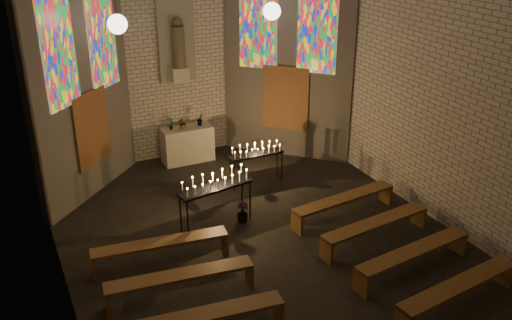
# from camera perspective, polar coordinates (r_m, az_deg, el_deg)

# --- Properties ---
(floor) EXTENTS (12.00, 12.00, 0.00)m
(floor) POSITION_cam_1_polar(r_m,az_deg,el_deg) (11.75, 2.23, -9.97)
(floor) COLOR black
(floor) RESTS_ON ground
(room) EXTENTS (8.22, 12.43, 7.00)m
(room) POSITION_cam_1_polar(r_m,az_deg,el_deg) (13.11, -4.50, 11.44)
(room) COLOR beige
(room) RESTS_ON ground
(altar) EXTENTS (1.40, 0.60, 1.00)m
(altar) POSITION_cam_1_polar(r_m,az_deg,el_deg) (15.96, -6.87, 1.57)
(altar) COLOR beige
(altar) RESTS_ON ground
(flower_vase_left) EXTENTS (0.21, 0.16, 0.36)m
(flower_vase_left) POSITION_cam_1_polar(r_m,az_deg,el_deg) (15.61, -8.54, 3.64)
(flower_vase_left) COLOR #4C723F
(flower_vase_left) RESTS_ON altar
(flower_vase_center) EXTENTS (0.31, 0.27, 0.35)m
(flower_vase_center) POSITION_cam_1_polar(r_m,az_deg,el_deg) (15.63, -7.28, 3.72)
(flower_vase_center) COLOR #4C723F
(flower_vase_center) RESTS_ON altar
(flower_vase_right) EXTENTS (0.22, 0.19, 0.35)m
(flower_vase_right) POSITION_cam_1_polar(r_m,az_deg,el_deg) (15.83, -5.60, 4.07)
(flower_vase_right) COLOR #4C723F
(flower_vase_right) RESTS_ON altar
(aisle_flower_pot) EXTENTS (0.34, 0.34, 0.48)m
(aisle_flower_pot) POSITION_cam_1_polar(r_m,az_deg,el_deg) (12.93, -1.36, -5.24)
(aisle_flower_pot) COLOR #4C723F
(aisle_flower_pot) RESTS_ON ground
(votive_stand_left) EXTENTS (1.75, 0.68, 1.25)m
(votive_stand_left) POSITION_cam_1_polar(r_m,az_deg,el_deg) (12.37, -4.08, -2.37)
(votive_stand_left) COLOR black
(votive_stand_left) RESTS_ON ground
(votive_stand_right) EXTENTS (1.42, 0.37, 1.04)m
(votive_stand_right) POSITION_cam_1_polar(r_m,az_deg,el_deg) (14.38, 0.02, 0.84)
(votive_stand_right) COLOR black
(votive_stand_right) RESTS_ON ground
(pew_left_0) EXTENTS (2.72, 0.69, 0.52)m
(pew_left_0) POSITION_cam_1_polar(r_m,az_deg,el_deg) (11.57, -9.53, -8.43)
(pew_left_0) COLOR brown
(pew_left_0) RESTS_ON ground
(pew_right_0) EXTENTS (2.72, 0.69, 0.52)m
(pew_right_0) POSITION_cam_1_polar(r_m,az_deg,el_deg) (13.18, 8.78, -4.04)
(pew_right_0) COLOR brown
(pew_right_0) RESTS_ON ground
(pew_left_1) EXTENTS (2.72, 0.69, 0.52)m
(pew_left_1) POSITION_cam_1_polar(r_m,az_deg,el_deg) (10.61, -7.61, -11.64)
(pew_left_1) COLOR brown
(pew_left_1) RESTS_ON ground
(pew_right_1) EXTENTS (2.72, 0.69, 0.52)m
(pew_right_1) POSITION_cam_1_polar(r_m,az_deg,el_deg) (12.35, 11.88, -6.38)
(pew_right_1) COLOR brown
(pew_right_1) RESTS_ON ground
(pew_left_2) EXTENTS (2.72, 0.69, 0.52)m
(pew_left_2) POSITION_cam_1_polar(r_m,az_deg,el_deg) (9.70, -5.25, -15.45)
(pew_left_2) COLOR brown
(pew_left_2) RESTS_ON ground
(pew_right_2) EXTENTS (2.72, 0.69, 0.52)m
(pew_right_2) POSITION_cam_1_polar(r_m,az_deg,el_deg) (11.58, 15.44, -9.02)
(pew_right_2) COLOR brown
(pew_right_2) RESTS_ON ground
(pew_right_3) EXTENTS (2.72, 0.69, 0.52)m
(pew_right_3) POSITION_cam_1_polar(r_m,az_deg,el_deg) (10.89, 19.55, -11.98)
(pew_right_3) COLOR brown
(pew_right_3) RESTS_ON ground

